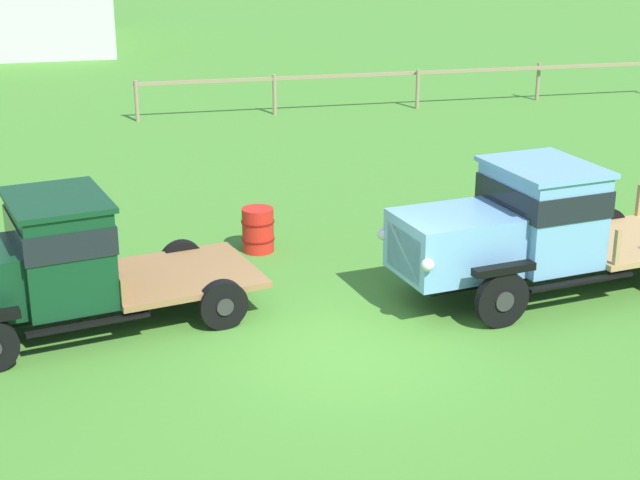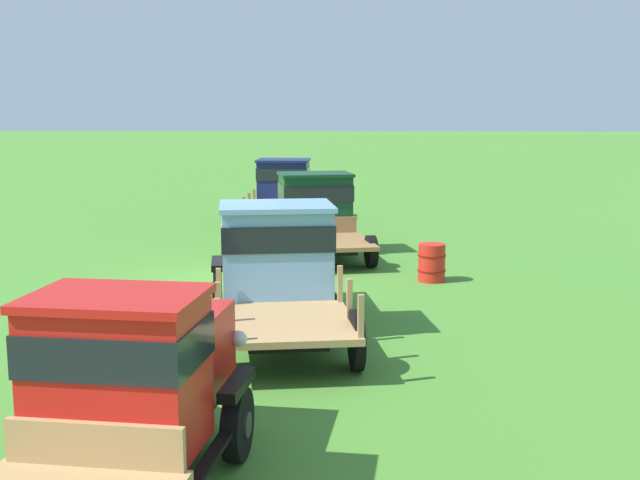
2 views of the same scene
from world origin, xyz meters
The scene contains 5 objects.
ground_plane centered at (0.00, 0.00, 0.00)m, with size 240.00×240.00×0.00m, color #47842D.
paddock_fence centered at (6.40, 16.30, 0.90)m, with size 17.17×0.64×1.20m.
vintage_truck_second_in_line centered at (-4.18, 1.75, 1.10)m, with size 5.69×3.08×2.10m.
vintage_truck_midrow_center centered at (3.40, 1.52, 1.19)m, with size 5.76×2.89×2.19m.
oil_drum_beside_row centered at (-0.50, 4.55, 0.42)m, with size 0.62×0.62×0.83m.
Camera 1 is at (-3.26, -12.43, 6.29)m, focal length 55.00 mm.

